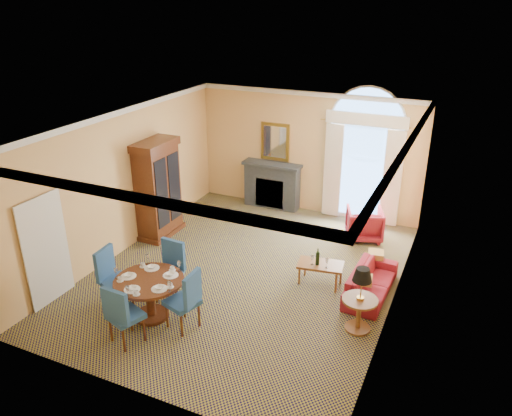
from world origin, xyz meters
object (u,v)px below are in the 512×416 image
at_px(sofa, 371,282).
at_px(armchair, 364,224).
at_px(armoire, 158,191).
at_px(coffee_table, 320,265).
at_px(side_table, 361,293).
at_px(dining_table, 150,289).

height_order(sofa, armchair, armchair).
xyz_separation_m(armoire, armchair, (4.59, 1.80, -0.75)).
bearing_deg(coffee_table, sofa, -4.83).
distance_m(armoire, side_table, 5.62).
bearing_deg(sofa, dining_table, 127.02).
bearing_deg(side_table, sofa, 92.34).
bearing_deg(sofa, side_table, -175.51).
relative_size(dining_table, sofa, 0.71).
distance_m(armchair, coffee_table, 2.43).
relative_size(coffee_table, side_table, 0.81).
distance_m(armoire, armchair, 4.98).
distance_m(armchair, side_table, 3.65).
bearing_deg(armchair, side_table, 81.44).
distance_m(sofa, armchair, 2.43).
height_order(sofa, side_table, side_table).
bearing_deg(armoire, dining_table, -58.38).
relative_size(armchair, coffee_table, 0.86).
distance_m(dining_table, side_table, 3.71).
distance_m(sofa, coffee_table, 1.03).
bearing_deg(side_table, coffee_table, 132.85).
bearing_deg(sofa, armoire, 86.33).
relative_size(dining_table, armchair, 1.49).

